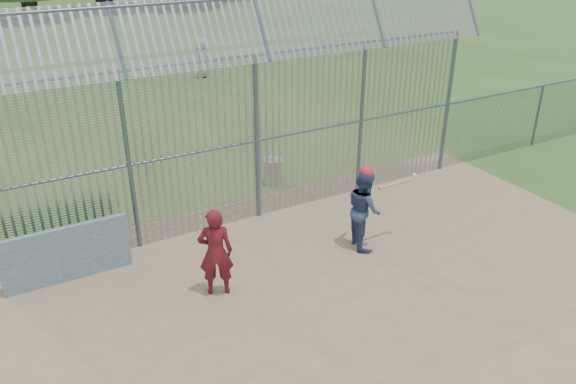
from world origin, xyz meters
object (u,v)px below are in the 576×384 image
batter (364,209)px  onlooker (216,252)px  dugout_wall (66,254)px  trash_can (273,171)px

batter → onlooker: 3.55m
batter → dugout_wall: bearing=88.5°
dugout_wall → onlooker: 3.12m
dugout_wall → onlooker: onlooker is taller
dugout_wall → trash_can: bearing=20.0°
dugout_wall → trash_can: (5.79, 2.11, -0.24)m
batter → trash_can: 3.95m
batter → trash_can: (-0.23, 3.90, -0.55)m
dugout_wall → trash_can: size_ratio=3.05×
dugout_wall → onlooker: (2.47, -1.87, 0.32)m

